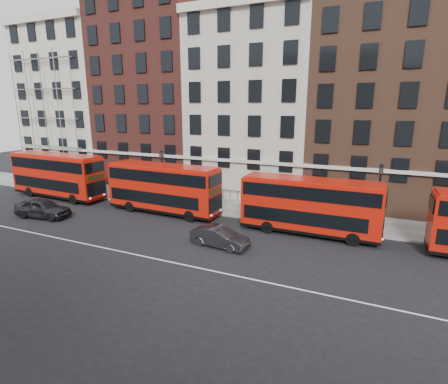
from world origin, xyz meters
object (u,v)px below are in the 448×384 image
at_px(bus_b, 163,187).
at_px(car_rear, 43,208).
at_px(bus_c, 309,205).
at_px(bus_a, 57,175).
at_px(car_front, 220,237).

height_order(bus_b, car_rear, bus_b).
bearing_deg(car_rear, bus_c, -84.01).
xyz_separation_m(bus_c, car_rear, (-21.94, -5.47, -1.46)).
height_order(bus_a, bus_c, bus_a).
distance_m(bus_b, bus_c, 13.04).
xyz_separation_m(bus_a, bus_b, (13.25, -0.00, -0.11)).
relative_size(bus_c, car_front, 2.45).
bearing_deg(bus_a, bus_b, 2.66).
distance_m(bus_a, car_front, 21.85).
relative_size(bus_c, car_rear, 2.08).
bearing_deg(car_rear, car_front, -96.30).
distance_m(bus_a, bus_c, 26.29).
height_order(bus_a, bus_b, bus_a).
bearing_deg(bus_a, bus_c, 2.66).
bearing_deg(car_rear, bus_b, -66.44).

